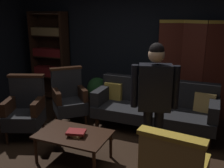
# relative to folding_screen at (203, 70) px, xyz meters

# --- Properties ---
(ground_plane) EXTENTS (10.00, 10.00, 0.00)m
(ground_plane) POSITION_rel_folding_screen_xyz_m (-1.27, -2.26, -0.99)
(ground_plane) COLOR black
(back_wall) EXTENTS (7.20, 0.10, 2.80)m
(back_wall) POSITION_rel_folding_screen_xyz_m (-1.27, 0.19, 0.41)
(back_wall) COLOR black
(back_wall) RESTS_ON ground_plane
(folding_screen) EXTENTS (1.72, 0.25, 1.90)m
(folding_screen) POSITION_rel_folding_screen_xyz_m (0.00, 0.00, 0.00)
(folding_screen) COLOR #5B2319
(folding_screen) RESTS_ON ground_plane
(bookshelf) EXTENTS (0.90, 0.32, 2.05)m
(bookshelf) POSITION_rel_folding_screen_xyz_m (-3.42, -0.06, 0.07)
(bookshelf) COLOR black
(bookshelf) RESTS_ON ground_plane
(velvet_couch) EXTENTS (2.12, 0.78, 0.88)m
(velvet_couch) POSITION_rel_folding_screen_xyz_m (-0.72, -0.80, -0.53)
(velvet_couch) COLOR black
(velvet_couch) RESTS_ON ground_plane
(coffee_table) EXTENTS (1.00, 0.64, 0.42)m
(coffee_table) POSITION_rel_folding_screen_xyz_m (-1.52, -2.26, -0.61)
(coffee_table) COLOR black
(coffee_table) RESTS_ON ground_plane
(armchair_wing_left) EXTENTS (0.75, 0.74, 1.04)m
(armchair_wing_left) POSITION_rel_folding_screen_xyz_m (-2.64, -1.92, -0.50)
(armchair_wing_left) COLOR black
(armchair_wing_left) RESTS_ON ground_plane
(armchair_wing_right) EXTENTS (0.82, 0.82, 1.04)m
(armchair_wing_right) POSITION_rel_folding_screen_xyz_m (-2.28, -1.13, -0.50)
(armchair_wing_right) COLOR black
(armchair_wing_right) RESTS_ON ground_plane
(standing_figure) EXTENTS (0.57, 0.31, 1.70)m
(standing_figure) POSITION_rel_folding_screen_xyz_m (-0.45, -2.05, 0.04)
(standing_figure) COLOR black
(standing_figure) RESTS_ON ground_plane
(potted_plant) EXTENTS (0.44, 0.44, 0.73)m
(potted_plant) POSITION_rel_folding_screen_xyz_m (-2.03, -0.43, -0.57)
(potted_plant) COLOR brown
(potted_plant) RESTS_ON ground_plane
(book_tan_leather) EXTENTS (0.21, 0.19, 0.04)m
(book_tan_leather) POSITION_rel_folding_screen_xyz_m (-1.45, -2.30, -0.55)
(book_tan_leather) COLOR #9E7A47
(book_tan_leather) RESTS_ON coffee_table
(book_red_leather) EXTENTS (0.29, 0.23, 0.03)m
(book_red_leather) POSITION_rel_folding_screen_xyz_m (-1.45, -2.30, -0.51)
(book_red_leather) COLOR maroon
(book_red_leather) RESTS_ON book_tan_leather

